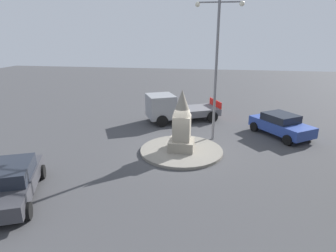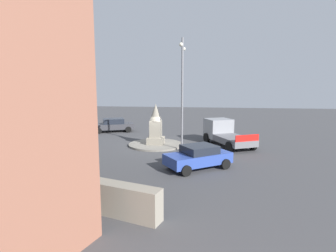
{
  "view_description": "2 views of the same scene",
  "coord_description": "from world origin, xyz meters",
  "px_view_note": "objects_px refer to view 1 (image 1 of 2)",
  "views": [
    {
      "loc": [
        -1.68,
        14.7,
        6.35
      ],
      "look_at": [
        0.73,
        0.23,
        1.57
      ],
      "focal_mm": 30.27,
      "sensor_mm": 36.0,
      "label": 1
    },
    {
      "loc": [
        -22.78,
        -4.14,
        5.18
      ],
      "look_at": [
        0.88,
        -0.93,
        1.57
      ],
      "focal_mm": 29.61,
      "sensor_mm": 36.0,
      "label": 2
    }
  ],
  "objects_px": {
    "truck_grey_parked_left": "(174,108)",
    "streetlamp": "(217,57)",
    "car_dark_grey_passing": "(10,182)",
    "monument": "(182,123)",
    "car_blue_approaching": "(281,124)"
  },
  "relations": [
    {
      "from": "truck_grey_parked_left",
      "to": "streetlamp",
      "type": "bearing_deg",
      "value": 130.89
    },
    {
      "from": "streetlamp",
      "to": "car_dark_grey_passing",
      "type": "bearing_deg",
      "value": 46.34
    },
    {
      "from": "car_dark_grey_passing",
      "to": "truck_grey_parked_left",
      "type": "height_order",
      "value": "truck_grey_parked_left"
    },
    {
      "from": "monument",
      "to": "car_dark_grey_passing",
      "type": "bearing_deg",
      "value": 43.64
    },
    {
      "from": "monument",
      "to": "car_dark_grey_passing",
      "type": "relative_size",
      "value": 0.7
    },
    {
      "from": "streetlamp",
      "to": "car_blue_approaching",
      "type": "bearing_deg",
      "value": -162.16
    },
    {
      "from": "streetlamp",
      "to": "car_dark_grey_passing",
      "type": "distance_m",
      "value": 12.2
    },
    {
      "from": "car_dark_grey_passing",
      "to": "truck_grey_parked_left",
      "type": "bearing_deg",
      "value": -112.82
    },
    {
      "from": "monument",
      "to": "truck_grey_parked_left",
      "type": "distance_m",
      "value": 5.97
    },
    {
      "from": "car_dark_grey_passing",
      "to": "monument",
      "type": "bearing_deg",
      "value": -136.36
    },
    {
      "from": "streetlamp",
      "to": "truck_grey_parked_left",
      "type": "relative_size",
      "value": 1.48
    },
    {
      "from": "streetlamp",
      "to": "car_blue_approaching",
      "type": "xyz_separation_m",
      "value": [
        -4.33,
        -1.39,
        -4.31
      ]
    },
    {
      "from": "streetlamp",
      "to": "truck_grey_parked_left",
      "type": "xyz_separation_m",
      "value": [
        2.96,
        -3.42,
        -4.06
      ]
    },
    {
      "from": "monument",
      "to": "truck_grey_parked_left",
      "type": "bearing_deg",
      "value": -77.74
    },
    {
      "from": "monument",
      "to": "streetlamp",
      "type": "xyz_separation_m",
      "value": [
        -1.71,
        -2.37,
        3.35
      ]
    }
  ]
}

